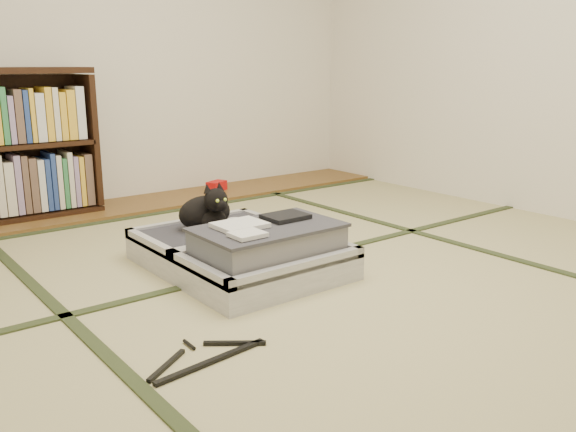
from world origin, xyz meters
TOP-DOWN VIEW (x-y plane):
  - floor at (0.00, 0.00)m, footprint 4.50×4.50m
  - wood_strip at (0.00, 2.00)m, footprint 4.00×0.50m
  - red_item at (0.68, 2.03)m, footprint 0.17×0.14m
  - tatami_borders at (0.00, 0.49)m, footprint 4.00×4.50m
  - suitcase at (-0.15, 0.43)m, footprint 0.72×0.96m
  - cat at (-0.17, 0.72)m, footprint 0.32×0.32m
  - cable_coil at (0.01, 0.76)m, footprint 0.10×0.10m
  - hanger at (-0.75, -0.24)m, footprint 0.45×0.22m

SIDE VIEW (x-z plane):
  - floor at x=0.00m, z-range 0.00..0.00m
  - tatami_borders at x=0.00m, z-range 0.00..0.01m
  - hanger at x=-0.75m, z-range 0.00..0.01m
  - wood_strip at x=0.00m, z-range 0.00..0.02m
  - red_item at x=0.68m, z-range 0.02..0.09m
  - suitcase at x=-0.15m, z-range -0.04..0.24m
  - cable_coil at x=0.01m, z-range 0.14..0.16m
  - cat at x=-0.17m, z-range 0.10..0.36m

